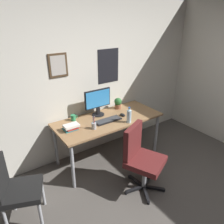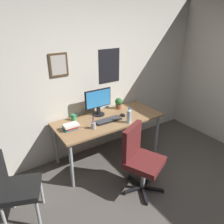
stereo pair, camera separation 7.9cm
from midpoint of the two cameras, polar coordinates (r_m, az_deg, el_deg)
name	(u,v)px [view 1 (the left image)]	position (r m, az deg, el deg)	size (l,w,h in m)	color
wall_back	(91,78)	(3.56, -6.13, 8.89)	(4.40, 0.10, 2.60)	silver
desk	(108,123)	(3.44, -1.61, -2.84)	(1.71, 0.74, 0.75)	#936D47
office_chair	(140,156)	(2.94, 6.82, -11.52)	(0.61, 0.61, 0.95)	#591E1E
side_chair	(15,188)	(2.75, -25.22, -17.80)	(0.55, 0.55, 0.88)	black
monitor	(98,101)	(3.44, -4.49, 2.87)	(0.46, 0.20, 0.43)	black
keyboard	(108,120)	(3.32, -1.75, -2.21)	(0.43, 0.15, 0.03)	black
computer_mouse	(123,115)	(3.49, 2.20, -0.75)	(0.06, 0.11, 0.04)	black
water_bottle	(129,116)	(3.24, 3.86, -1.10)	(0.07, 0.07, 0.25)	silver
coffee_mug_near	(73,118)	(3.38, -10.92, -1.49)	(0.11, 0.07, 0.09)	#2D8C59
potted_plant	(118,103)	(3.73, 0.98, 2.44)	(0.13, 0.13, 0.19)	brown
pen_cup	(94,125)	(3.09, -5.60, -3.59)	(0.07, 0.07, 0.20)	#9EA0A5
book_stack_left	(71,127)	(3.12, -11.56, -3.97)	(0.22, 0.17, 0.09)	#26727A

